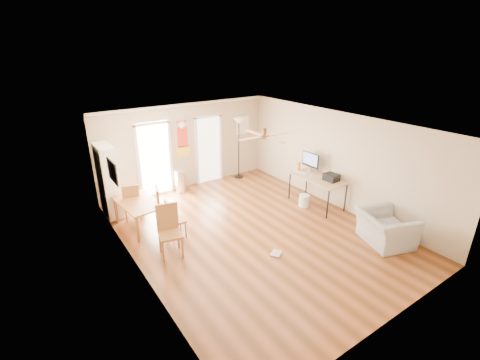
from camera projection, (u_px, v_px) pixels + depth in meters
floor at (254, 232)px, 8.11m from camera, size 7.00×7.00×0.00m
ceiling at (256, 125)px, 7.14m from camera, size 5.50×7.00×0.00m
wall_back at (187, 146)px, 10.31m from camera, size 5.50×0.04×2.60m
wall_front at (397, 257)px, 4.94m from camera, size 5.50×0.04×2.60m
wall_left at (135, 214)px, 6.19m from camera, size 0.04×7.00×2.60m
wall_right at (337, 160)px, 9.06m from camera, size 0.04×7.00×2.60m
crown_molding at (256, 127)px, 7.15m from camera, size 5.50×7.00×0.08m
kitchen_doorway at (155, 160)px, 9.84m from camera, size 0.90×0.10×2.10m
bathroom_doorway at (209, 150)px, 10.78m from camera, size 0.80×0.10×2.10m
wall_decal at (183, 139)px, 10.13m from camera, size 0.46×0.03×1.10m
ac_grille at (242, 125)px, 11.20m from camera, size 0.50×0.04×0.60m
framed_poster at (112, 171)px, 7.12m from camera, size 0.04×0.66×0.48m
ceiling_fan at (264, 136)px, 6.97m from camera, size 1.24×1.24×0.20m
bookshelf at (108, 181)px, 8.62m from camera, size 0.40×0.86×1.90m
dining_table at (140, 214)px, 8.22m from camera, size 0.96×1.45×0.69m
dining_chair_right_a at (167, 208)px, 8.12m from camera, size 0.55×0.55×1.07m
dining_chair_right_b at (176, 219)px, 7.78m from camera, size 0.39×0.39×0.92m
dining_chair_near at (170, 232)px, 7.02m from camera, size 0.55×0.55×1.12m
dining_chair_far at (132, 201)px, 8.57m from camera, size 0.49×0.49×0.98m
trash_can at (181, 181)px, 10.18m from camera, size 0.38×0.38×0.69m
torchiere_lamp at (239, 149)px, 11.08m from camera, size 0.48×0.48×2.02m
computer_desk at (316, 191)px, 9.35m from camera, size 0.76×1.53×0.82m
imac at (310, 162)px, 9.52m from camera, size 0.19×0.61×0.56m
keyboard at (300, 172)px, 9.57m from camera, size 0.22×0.38×0.01m
printer at (331, 177)px, 8.96m from camera, size 0.32×0.37×0.19m
orange_bottle at (299, 166)px, 9.69m from camera, size 0.10×0.10×0.24m
wastebasket_a at (304, 201)px, 9.35m from camera, size 0.33×0.33×0.33m
floor_cloth at (276, 254)px, 7.24m from camera, size 0.32×0.30×0.04m
armchair at (385, 228)px, 7.55m from camera, size 1.30×1.39×0.73m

